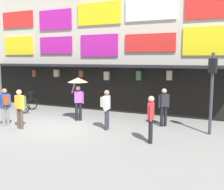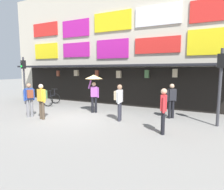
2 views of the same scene
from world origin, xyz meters
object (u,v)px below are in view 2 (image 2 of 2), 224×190
object	(u,v)px
pedestrian_in_yellow	(163,109)
pedestrian_in_purple	(119,100)
pedestrian_in_red	(172,99)
traffic_light_near	(24,73)
bicycle_parked	(52,99)
traffic_light_far	(221,75)
pedestrian_with_umbrella	(94,83)
pedestrian_in_blue	(42,99)
pedestrian_in_black	(29,98)

from	to	relation	value
pedestrian_in_yellow	pedestrian_in_purple	world-z (taller)	same
pedestrian_in_red	pedestrian_in_purple	world-z (taller)	same
traffic_light_near	bicycle_parked	xyz separation A→B (m)	(1.86, 0.59, -1.75)
traffic_light_far	pedestrian_with_umbrella	size ratio (longest dim) A/B	1.54
traffic_light_far	pedestrian_in_red	distance (m)	2.37
traffic_light_far	traffic_light_near	bearing A→B (deg)	-179.91
bicycle_parked	traffic_light_near	bearing A→B (deg)	-162.32
traffic_light_far	bicycle_parked	distance (m)	9.96
pedestrian_in_blue	pedestrian_in_red	size ratio (longest dim) A/B	1.00
bicycle_parked	pedestrian_in_red	xyz separation A→B (m)	(7.81, -0.08, 0.55)
pedestrian_in_blue	pedestrian_with_umbrella	xyz separation A→B (m)	(1.44, 2.33, 0.66)
traffic_light_near	pedestrian_in_yellow	xyz separation A→B (m)	(9.84, -2.01, -1.19)
pedestrian_in_yellow	pedestrian_in_red	xyz separation A→B (m)	(-0.16, 2.53, 0.00)
traffic_light_near	pedestrian_with_umbrella	distance (m)	5.69
pedestrian_in_yellow	bicycle_parked	bearing A→B (deg)	161.90
pedestrian_in_purple	pedestrian_in_black	bearing A→B (deg)	-162.18
bicycle_parked	pedestrian_in_purple	distance (m)	6.02
pedestrian_in_blue	traffic_light_far	bearing A→B (deg)	18.40
traffic_light_far	pedestrian_in_blue	size ratio (longest dim) A/B	1.90
traffic_light_near	pedestrian_in_blue	size ratio (longest dim) A/B	1.90
pedestrian_in_yellow	pedestrian_in_black	size ratio (longest dim) A/B	1.00
traffic_light_far	pedestrian_in_blue	world-z (taller)	traffic_light_far
traffic_light_far	bicycle_parked	xyz separation A→B (m)	(-9.79, 0.57, -1.75)
traffic_light_near	pedestrian_in_red	bearing A→B (deg)	3.06
pedestrian_in_black	bicycle_parked	bearing A→B (deg)	116.48
pedestrian_in_yellow	pedestrian_in_red	distance (m)	2.54
bicycle_parked	pedestrian_in_blue	distance (m)	3.90
traffic_light_far	pedestrian_in_yellow	xyz separation A→B (m)	(-1.82, -2.03, -1.19)
pedestrian_in_red	pedestrian_in_purple	xyz separation A→B (m)	(-2.05, -1.58, 0.04)
pedestrian_in_purple	pedestrian_in_yellow	bearing A→B (deg)	-23.33
pedestrian_in_purple	pedestrian_in_black	xyz separation A→B (m)	(-4.26, -1.37, 0.00)
bicycle_parked	pedestrian_with_umbrella	world-z (taller)	pedestrian_with_umbrella
pedestrian_in_red	pedestrian_in_purple	size ratio (longest dim) A/B	1.00
bicycle_parked	pedestrian_in_yellow	size ratio (longest dim) A/B	0.79
pedestrian_with_umbrella	bicycle_parked	bearing A→B (deg)	169.41
pedestrian_with_umbrella	pedestrian_in_black	distance (m)	3.33
bicycle_parked	pedestrian_in_blue	xyz separation A→B (m)	(2.37, -3.04, 0.59)
pedestrian_in_blue	pedestrian_with_umbrella	distance (m)	2.81
traffic_light_far	pedestrian_in_blue	distance (m)	7.90
bicycle_parked	pedestrian_in_red	distance (m)	7.83
pedestrian_with_umbrella	pedestrian_in_purple	distance (m)	2.27
bicycle_parked	pedestrian_in_yellow	distance (m)	8.41
pedestrian_in_blue	pedestrian_with_umbrella	world-z (taller)	pedestrian_with_umbrella
pedestrian_with_umbrella	pedestrian_in_red	bearing A→B (deg)	9.03
pedestrian_in_red	pedestrian_with_umbrella	distance (m)	4.11
pedestrian_in_purple	traffic_light_near	bearing A→B (deg)	172.10
traffic_light_near	pedestrian_in_blue	world-z (taller)	traffic_light_near
pedestrian_in_yellow	pedestrian_with_umbrella	bearing A→B (deg)	155.55
pedestrian_with_umbrella	pedestrian_in_black	world-z (taller)	pedestrian_with_umbrella
bicycle_parked	pedestrian_in_blue	world-z (taller)	pedestrian_in_blue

